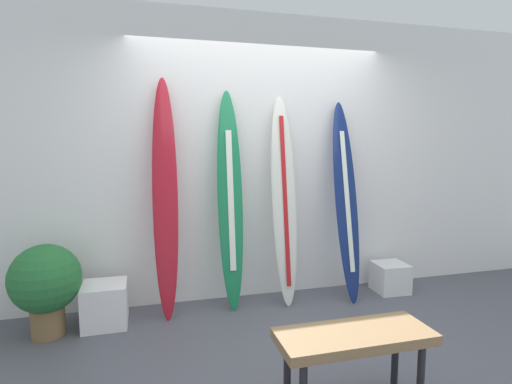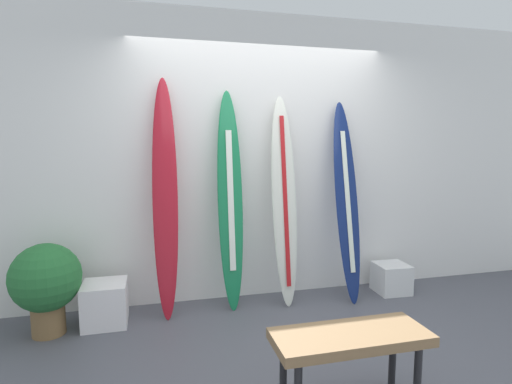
% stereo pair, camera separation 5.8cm
% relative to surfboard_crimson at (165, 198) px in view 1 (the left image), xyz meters
% --- Properties ---
extents(ground, '(8.00, 8.00, 0.04)m').
position_rel_surfboard_crimson_xyz_m(ground, '(0.95, -0.96, -1.09)').
color(ground, '#4E4F58').
extents(wall_back, '(7.20, 0.20, 2.80)m').
position_rel_surfboard_crimson_xyz_m(wall_back, '(0.95, 0.34, 0.33)').
color(wall_back, white).
rests_on(wall_back, ground).
extents(surfboard_crimson, '(0.24, 0.42, 2.14)m').
position_rel_surfboard_crimson_xyz_m(surfboard_crimson, '(0.00, 0.00, 0.00)').
color(surfboard_crimson, '#AE1726').
rests_on(surfboard_crimson, ground).
extents(surfboard_emerald, '(0.24, 0.36, 2.05)m').
position_rel_surfboard_crimson_xyz_m(surfboard_emerald, '(0.59, 0.03, -0.05)').
color(surfboard_emerald, '#197A49').
rests_on(surfboard_emerald, ground).
extents(surfboard_ivory, '(0.25, 0.40, 2.01)m').
position_rel_surfboard_crimson_xyz_m(surfboard_ivory, '(1.12, 0.01, -0.08)').
color(surfboard_ivory, silver).
rests_on(surfboard_ivory, ground).
extents(surfboard_navy, '(0.23, 0.48, 1.97)m').
position_rel_surfboard_crimson_xyz_m(surfboard_navy, '(1.75, -0.04, -0.11)').
color(surfboard_navy, navy).
rests_on(surfboard_navy, ground).
extents(display_block_left, '(0.36, 0.36, 0.37)m').
position_rel_surfboard_crimson_xyz_m(display_block_left, '(-0.53, -0.10, -0.89)').
color(display_block_left, white).
rests_on(display_block_left, ground).
extents(display_block_center, '(0.34, 0.34, 0.30)m').
position_rel_surfboard_crimson_xyz_m(display_block_center, '(2.28, -0.04, -0.92)').
color(display_block_center, silver).
rests_on(display_block_center, ground).
extents(potted_plant, '(0.55, 0.55, 0.75)m').
position_rel_surfboard_crimson_xyz_m(potted_plant, '(-0.96, -0.19, -0.62)').
color(potted_plant, brown).
rests_on(potted_plant, ground).
extents(bench, '(0.90, 0.36, 0.48)m').
position_rel_surfboard_crimson_xyz_m(bench, '(0.97, -1.67, -0.65)').
color(bench, olive).
rests_on(bench, ground).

